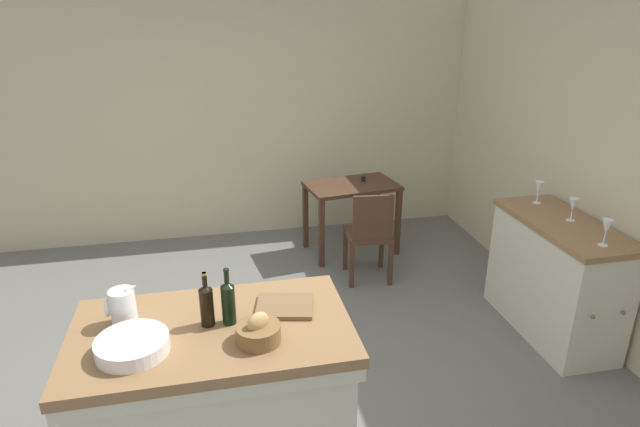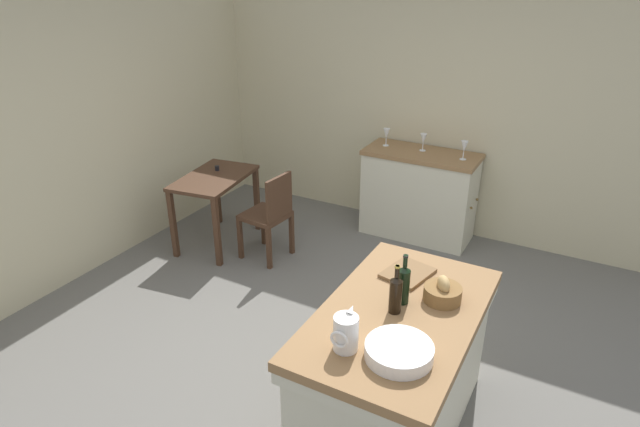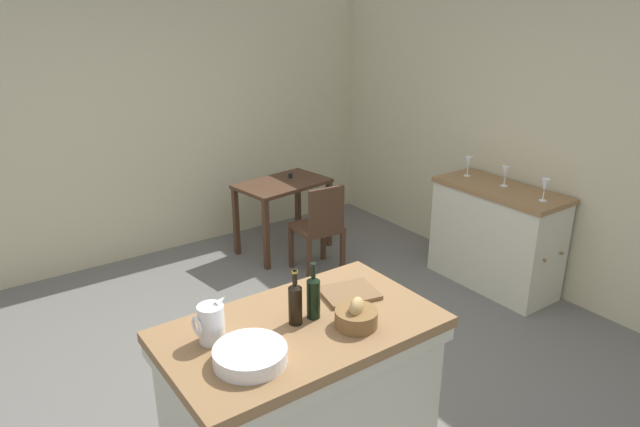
{
  "view_description": "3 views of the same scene",
  "coord_description": "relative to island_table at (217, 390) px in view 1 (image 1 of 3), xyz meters",
  "views": [
    {
      "loc": [
        -0.27,
        -3.08,
        2.42
      ],
      "look_at": [
        0.43,
        0.18,
        1.11
      ],
      "focal_mm": 29.76,
      "sensor_mm": 36.0,
      "label": 1
    },
    {
      "loc": [
        -2.78,
        -1.51,
        2.69
      ],
      "look_at": [
        0.45,
        0.26,
        0.96
      ],
      "focal_mm": 30.37,
      "sensor_mm": 36.0,
      "label": 2
    },
    {
      "loc": [
        -1.72,
        -2.82,
        2.45
      ],
      "look_at": [
        0.43,
        0.21,
        1.05
      ],
      "focal_mm": 31.81,
      "sensor_mm": 36.0,
      "label": 3
    }
  ],
  "objects": [
    {
      "name": "ground_plane",
      "position": [
        0.33,
        0.69,
        -0.47
      ],
      "size": [
        6.76,
        6.76,
        0.0
      ],
      "primitive_type": "plane",
      "color": "#66635E"
    },
    {
      "name": "wall_back",
      "position": [
        0.33,
        3.29,
        0.83
      ],
      "size": [
        5.32,
        0.12,
        2.6
      ],
      "primitive_type": "cube",
      "color": "beige",
      "rests_on": "ground"
    },
    {
      "name": "wall_right",
      "position": [
        2.93,
        0.69,
        0.83
      ],
      "size": [
        0.12,
        5.2,
        2.6
      ],
      "primitive_type": "cube",
      "color": "beige",
      "rests_on": "ground"
    },
    {
      "name": "island_table",
      "position": [
        0.0,
        0.0,
        0.0
      ],
      "size": [
        1.44,
        0.84,
        0.88
      ],
      "color": "olive",
      "rests_on": "ground"
    },
    {
      "name": "side_cabinet",
      "position": [
        2.59,
        0.77,
        -0.01
      ],
      "size": [
        0.52,
        1.17,
        0.93
      ],
      "color": "olive",
      "rests_on": "ground"
    },
    {
      "name": "writing_desk",
      "position": [
        1.44,
        2.51,
        0.14
      ],
      "size": [
        0.97,
        0.68,
        0.79
      ],
      "color": "#472D1E",
      "rests_on": "ground"
    },
    {
      "name": "wooden_chair",
      "position": [
        1.43,
        1.86,
        0.0
      ],
      "size": [
        0.43,
        0.43,
        0.89
      ],
      "color": "#472D1E",
      "rests_on": "ground"
    },
    {
      "name": "pitcher",
      "position": [
        -0.44,
        0.13,
        0.5
      ],
      "size": [
        0.17,
        0.13,
        0.24
      ],
      "color": "white",
      "rests_on": "island_table"
    },
    {
      "name": "wash_bowl",
      "position": [
        -0.37,
        -0.14,
        0.44
      ],
      "size": [
        0.35,
        0.35,
        0.08
      ],
      "primitive_type": "cylinder",
      "color": "white",
      "rests_on": "island_table"
    },
    {
      "name": "bread_basket",
      "position": [
        0.22,
        -0.17,
        0.46
      ],
      "size": [
        0.22,
        0.22,
        0.16
      ],
      "color": "brown",
      "rests_on": "island_table"
    },
    {
      "name": "cutting_board",
      "position": [
        0.4,
        0.1,
        0.42
      ],
      "size": [
        0.35,
        0.31,
        0.02
      ],
      "primitive_type": "cube",
      "rotation": [
        0.0,
        0.0,
        -0.22
      ],
      "color": "brown",
      "rests_on": "island_table"
    },
    {
      "name": "wine_bottle_dark",
      "position": [
        0.09,
        0.02,
        0.53
      ],
      "size": [
        0.07,
        0.07,
        0.31
      ],
      "color": "black",
      "rests_on": "island_table"
    },
    {
      "name": "wine_bottle_amber",
      "position": [
        -0.02,
        0.03,
        0.53
      ],
      "size": [
        0.07,
        0.07,
        0.3
      ],
      "color": "black",
      "rests_on": "island_table"
    },
    {
      "name": "wine_glass_far_left",
      "position": [
        2.58,
        0.35,
        0.58
      ],
      "size": [
        0.07,
        0.07,
        0.19
      ],
      "color": "white",
      "rests_on": "side_cabinet"
    },
    {
      "name": "wine_glass_left",
      "position": [
        2.65,
        0.78,
        0.58
      ],
      "size": [
        0.07,
        0.07,
        0.18
      ],
      "color": "white",
      "rests_on": "side_cabinet"
    },
    {
      "name": "wine_glass_middle",
      "position": [
        2.62,
        1.17,
        0.58
      ],
      "size": [
        0.07,
        0.07,
        0.18
      ],
      "color": "white",
      "rests_on": "side_cabinet"
    }
  ]
}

